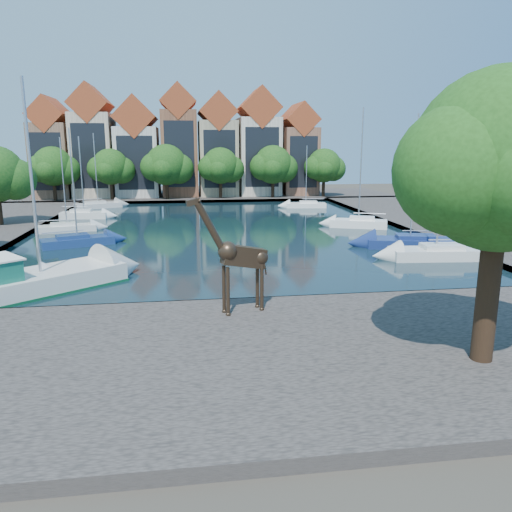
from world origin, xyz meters
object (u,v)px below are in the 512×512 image
at_px(plane_tree, 504,168).
at_px(sailboat_right_a, 436,251).
at_px(motorsailer, 8,282).
at_px(giraffe_statue, 238,256).

xyz_separation_m(plane_tree, sailboat_right_a, (7.38, 17.86, -6.99)).
xyz_separation_m(plane_tree, motorsailer, (-20.94, 12.21, -6.68)).
relative_size(giraffe_statue, motorsailer, 0.47).
xyz_separation_m(giraffe_statue, motorsailer, (-12.29, 5.47, -2.28)).
distance_m(giraffe_statue, sailboat_right_a, 19.68).
bearing_deg(sailboat_right_a, motorsailer, -168.72).
xyz_separation_m(giraffe_statue, sailboat_right_a, (16.03, 11.12, -2.59)).
bearing_deg(plane_tree, sailboat_right_a, 67.53).
relative_size(plane_tree, sailboat_right_a, 1.07).
height_order(plane_tree, giraffe_statue, plane_tree).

